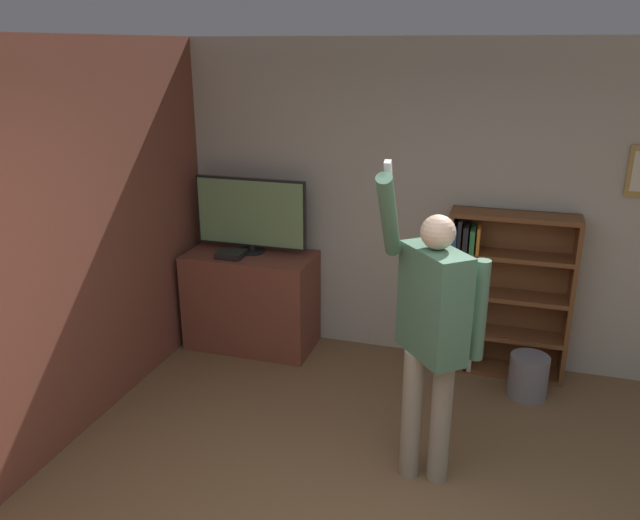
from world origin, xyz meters
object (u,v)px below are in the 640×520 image
(game_console, at_px, (231,254))
(waste_bin, at_px, (528,376))
(person, at_px, (432,326))
(television, at_px, (251,215))
(bookshelf, at_px, (496,296))

(game_console, height_order, waste_bin, game_console)
(person, xyz_separation_m, waste_bin, (0.65, 1.22, -0.89))
(television, height_order, person, person)
(television, bearing_deg, waste_bin, -6.00)
(game_console, relative_size, bookshelf, 0.17)
(bookshelf, distance_m, waste_bin, 0.69)
(television, xyz_separation_m, game_console, (-0.12, -0.17, -0.32))
(game_console, bearing_deg, waste_bin, -1.85)
(bookshelf, relative_size, person, 0.67)
(game_console, height_order, person, person)
(television, xyz_separation_m, waste_bin, (2.42, -0.25, -1.05))
(television, relative_size, person, 0.49)
(waste_bin, bearing_deg, game_console, 178.15)
(bookshelf, height_order, person, person)
(bookshelf, bearing_deg, television, -176.98)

